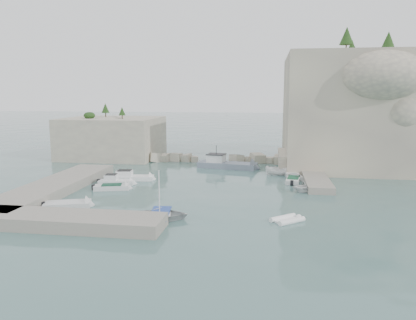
# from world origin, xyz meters

# --- Properties ---
(ground) EXTENTS (400.00, 400.00, 0.00)m
(ground) POSITION_xyz_m (0.00, 0.00, 0.00)
(ground) COLOR slate
(ground) RESTS_ON ground
(cliff_east) EXTENTS (26.00, 22.00, 17.00)m
(cliff_east) POSITION_xyz_m (23.00, 23.00, 8.50)
(cliff_east) COLOR beige
(cliff_east) RESTS_ON ground
(cliff_terrace) EXTENTS (8.00, 10.00, 2.50)m
(cliff_terrace) POSITION_xyz_m (13.00, 18.00, 1.25)
(cliff_terrace) COLOR beige
(cliff_terrace) RESTS_ON ground
(outcrop_west) EXTENTS (16.00, 14.00, 7.00)m
(outcrop_west) POSITION_xyz_m (-20.00, 25.00, 3.50)
(outcrop_west) COLOR beige
(outcrop_west) RESTS_ON ground
(quay_west) EXTENTS (5.00, 24.00, 1.10)m
(quay_west) POSITION_xyz_m (-17.00, -1.00, 0.55)
(quay_west) COLOR #9E9689
(quay_west) RESTS_ON ground
(quay_south) EXTENTS (18.00, 4.00, 1.10)m
(quay_south) POSITION_xyz_m (-10.00, -12.50, 0.55)
(quay_south) COLOR #9E9689
(quay_south) RESTS_ON ground
(ledge_east) EXTENTS (3.00, 16.00, 0.80)m
(ledge_east) POSITION_xyz_m (13.50, 10.00, 0.40)
(ledge_east) COLOR #9E9689
(ledge_east) RESTS_ON ground
(breakwater) EXTENTS (28.00, 3.00, 1.40)m
(breakwater) POSITION_xyz_m (-1.00, 22.00, 0.70)
(breakwater) COLOR beige
(breakwater) RESTS_ON ground
(motorboat_e) EXTENTS (5.28, 3.46, 0.70)m
(motorboat_e) POSITION_xyz_m (-12.26, -6.81, 0.00)
(motorboat_e) COLOR silver
(motorboat_e) RESTS_ON ground
(motorboat_b) EXTENTS (4.95, 2.10, 1.40)m
(motorboat_b) POSITION_xyz_m (-11.21, 3.74, 0.00)
(motorboat_b) COLOR white
(motorboat_b) RESTS_ON ground
(motorboat_a) EXTENTS (6.55, 2.73, 1.40)m
(motorboat_a) POSITION_xyz_m (-10.31, 6.60, 0.00)
(motorboat_a) COLOR white
(motorboat_a) RESTS_ON ground
(motorboat_c) EXTENTS (4.76, 2.75, 0.70)m
(motorboat_c) POSITION_xyz_m (-10.76, 1.04, 0.00)
(motorboat_c) COLOR silver
(motorboat_c) RESTS_ON ground
(rowboat) EXTENTS (5.60, 4.34, 1.07)m
(rowboat) POSITION_xyz_m (-2.14, -9.20, 0.00)
(rowboat) COLOR silver
(rowboat) RESTS_ON ground
(inflatable_dinghy) EXTENTS (3.30, 3.12, 0.44)m
(inflatable_dinghy) POSITION_xyz_m (9.25, -8.20, 0.00)
(inflatable_dinghy) COLOR white
(inflatable_dinghy) RESTS_ON ground
(tender_east_a) EXTENTS (3.73, 3.50, 1.58)m
(tender_east_a) POSITION_xyz_m (11.66, 3.22, 0.00)
(tender_east_a) COLOR white
(tender_east_a) RESTS_ON ground
(tender_east_b) EXTENTS (2.19, 4.87, 0.70)m
(tender_east_b) POSITION_xyz_m (10.69, 8.56, 0.00)
(tender_east_b) COLOR white
(tender_east_b) RESTS_ON ground
(tender_east_c) EXTENTS (2.50, 5.50, 0.70)m
(tender_east_c) POSITION_xyz_m (10.79, 11.31, 0.00)
(tender_east_c) COLOR silver
(tender_east_c) RESTS_ON ground
(tender_east_d) EXTENTS (4.12, 1.84, 1.55)m
(tender_east_d) POSITION_xyz_m (9.06, 12.67, 0.00)
(tender_east_d) COLOR white
(tender_east_d) RESTS_ON ground
(work_boat) EXTENTS (10.13, 4.57, 2.20)m
(work_boat) POSITION_xyz_m (1.30, 17.17, 0.00)
(work_boat) COLOR slate
(work_boat) RESTS_ON ground
(rowboat_mast) EXTENTS (0.10, 0.10, 4.20)m
(rowboat_mast) POSITION_xyz_m (-2.14, -9.20, 2.63)
(rowboat_mast) COLOR white
(rowboat_mast) RESTS_ON rowboat
(vegetation) EXTENTS (53.48, 13.88, 13.40)m
(vegetation) POSITION_xyz_m (17.83, 24.40, 17.93)
(vegetation) COLOR #1E4219
(vegetation) RESTS_ON ground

